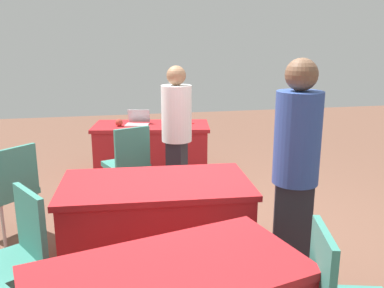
# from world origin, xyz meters

# --- Properties ---
(ground_plane) EXTENTS (14.40, 14.40, 0.00)m
(ground_plane) POSITION_xyz_m (0.00, 0.00, 0.00)
(ground_plane) COLOR brown
(table_foreground) EXTENTS (1.74, 1.04, 0.73)m
(table_foreground) POSITION_xyz_m (0.33, -2.16, 0.37)
(table_foreground) COLOR #AD1E23
(table_foreground) RESTS_ON ground
(table_mid_right) EXTENTS (1.67, 1.01, 0.73)m
(table_mid_right) POSITION_xyz_m (0.57, 0.31, 0.37)
(table_mid_right) COLOR #AD1E23
(table_mid_right) RESTS_ON ground
(chair_near_front) EXTENTS (0.62, 0.62, 0.94)m
(chair_near_front) POSITION_xyz_m (1.89, -0.40, 0.54)
(chair_near_front) COLOR #9E9993
(chair_near_front) RESTS_ON ground
(chair_tucked_left) EXTENTS (0.57, 0.57, 0.97)m
(chair_tucked_left) POSITION_xyz_m (0.74, -0.96, 0.56)
(chair_tucked_left) COLOR #9E9993
(chair_tucked_left) RESTS_ON ground
(chair_aisle) EXTENTS (0.60, 0.60, 0.98)m
(chair_aisle) POSITION_xyz_m (1.58, 1.07, 0.57)
(chair_aisle) COLOR #9E9993
(chair_aisle) RESTS_ON ground
(person_presenter) EXTENTS (0.46, 0.46, 1.64)m
(person_presenter) POSITION_xyz_m (0.19, -0.86, 0.91)
(person_presenter) COLOR #26262D
(person_presenter) RESTS_ON ground
(person_attendee_standing) EXTENTS (0.44, 0.44, 1.79)m
(person_attendee_standing) POSITION_xyz_m (-0.41, 0.93, 1.00)
(person_attendee_standing) COLOR #26262D
(person_attendee_standing) RESTS_ON ground
(laptop_silver) EXTENTS (0.38, 0.36, 0.21)m
(laptop_silver) POSITION_xyz_m (0.52, -2.19, 0.77)
(laptop_silver) COLOR silver
(laptop_silver) RESTS_ON table_foreground
(yarn_ball) EXTENTS (0.10, 0.10, 0.10)m
(yarn_ball) POSITION_xyz_m (0.79, -2.13, 0.78)
(yarn_ball) COLOR #B2382D
(yarn_ball) RESTS_ON table_foreground
(scissors_red) EXTENTS (0.17, 0.12, 0.01)m
(scissors_red) POSITION_xyz_m (-0.20, -2.06, 0.74)
(scissors_red) COLOR red
(scissors_red) RESTS_ON table_foreground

